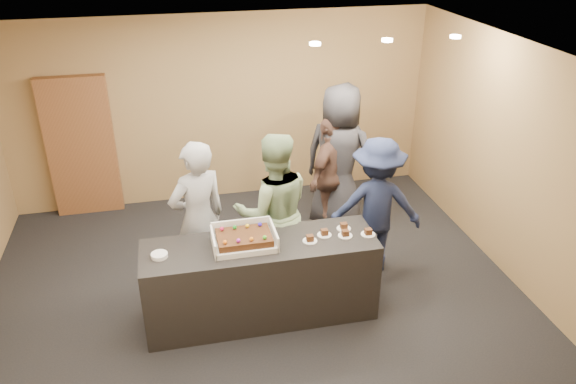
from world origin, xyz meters
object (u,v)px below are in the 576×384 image
object	(u,v)px
storage_cabinet	(81,147)
plate_stack	(159,255)
person_navy_man	(376,205)
person_dark_suit	(339,158)
cake_box	(244,241)
person_brown_extra	(330,174)
person_server_grey	(198,219)
sheet_cake	(244,237)
serving_counter	(261,280)
person_sage_man	(274,211)

from	to	relation	value
storage_cabinet	plate_stack	world-z (taller)	storage_cabinet
person_navy_man	person_dark_suit	distance (m)	1.07
cake_box	plate_stack	distance (m)	0.84
person_navy_man	person_brown_extra	bearing A→B (deg)	-60.87
person_server_grey	person_dark_suit	xyz separation A→B (m)	(1.93, 1.04, 0.09)
sheet_cake	person_navy_man	xyz separation A→B (m)	(1.65, 0.62, -0.16)
serving_counter	cake_box	bearing A→B (deg)	172.10
cake_box	person_server_grey	distance (m)	0.73
plate_stack	person_sage_man	distance (m)	1.40
cake_box	plate_stack	world-z (taller)	cake_box
serving_counter	person_navy_man	xyz separation A→B (m)	(1.49, 0.62, 0.38)
person_server_grey	person_sage_man	bearing A→B (deg)	154.79
person_server_grey	person_brown_extra	world-z (taller)	person_server_grey
plate_stack	person_navy_man	xyz separation A→B (m)	(2.49, 0.64, -0.09)
storage_cabinet	person_sage_man	distance (m)	3.18
serving_counter	person_server_grey	bearing A→B (deg)	132.77
person_brown_extra	person_dark_suit	size ratio (longest dim) A/B	0.80
person_sage_man	person_navy_man	world-z (taller)	person_sage_man
person_navy_man	person_server_grey	bearing A→B (deg)	14.43
person_server_grey	person_brown_extra	xyz separation A→B (m)	(1.80, 1.01, -0.11)
serving_counter	person_server_grey	xyz separation A→B (m)	(-0.57, 0.62, 0.46)
serving_counter	cake_box	size ratio (longest dim) A/B	3.79
sheet_cake	person_dark_suit	world-z (taller)	person_dark_suit
person_server_grey	person_sage_man	size ratio (longest dim) A/B	0.99
serving_counter	person_navy_man	bearing A→B (deg)	23.06
person_sage_man	plate_stack	bearing A→B (deg)	26.81
person_sage_man	person_navy_man	bearing A→B (deg)	-178.01
serving_counter	person_server_grey	world-z (taller)	person_server_grey
storage_cabinet	serving_counter	bearing A→B (deg)	-55.19
serving_counter	person_dark_suit	xyz separation A→B (m)	(1.37, 1.67, 0.55)
person_server_grey	person_dark_suit	distance (m)	2.20
storage_cabinet	sheet_cake	bearing A→B (deg)	-57.40
plate_stack	person_dark_suit	xyz separation A→B (m)	(2.36, 1.68, 0.08)
plate_stack	person_sage_man	bearing A→B (deg)	25.96
cake_box	person_brown_extra	bearing A→B (deg)	49.29
cake_box	person_server_grey	xyz separation A→B (m)	(-0.41, 0.60, -0.03)
storage_cabinet	cake_box	xyz separation A→B (m)	(1.82, -2.82, -0.05)
serving_counter	person_dark_suit	world-z (taller)	person_dark_suit
sheet_cake	plate_stack	size ratio (longest dim) A/B	3.31
person_sage_man	person_dark_suit	size ratio (longest dim) A/B	0.92
storage_cabinet	person_navy_man	bearing A→B (deg)	-32.66
person_server_grey	person_navy_man	world-z (taller)	person_server_grey
serving_counter	sheet_cake	bearing A→B (deg)	-179.50
person_sage_man	cake_box	bearing A→B (deg)	54.44
person_brown_extra	person_dark_suit	xyz separation A→B (m)	(0.14, 0.03, 0.20)
plate_stack	person_navy_man	size ratio (longest dim) A/B	0.10
person_server_grey	person_sage_man	distance (m)	0.83
person_server_grey	sheet_cake	bearing A→B (deg)	99.85
cake_box	person_navy_man	xyz separation A→B (m)	(1.65, 0.60, -0.11)
sheet_cake	person_server_grey	xyz separation A→B (m)	(-0.41, 0.62, -0.09)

